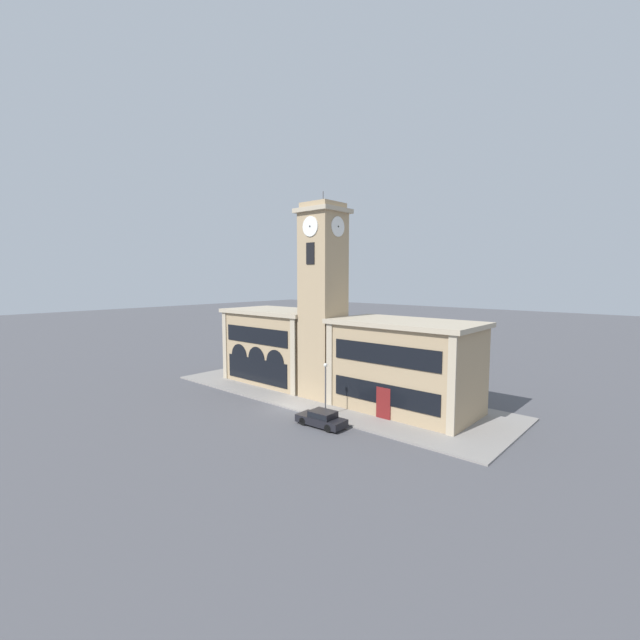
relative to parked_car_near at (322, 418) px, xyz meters
The scene contains 7 objects.
ground_plane 6.14m from the parked_car_near, 165.91° to the left, with size 300.00×300.00×0.00m, color #4C4C51.
sidewalk_kerb 9.96m from the parked_car_near, 126.47° to the left, with size 39.80×13.02×0.15m.
clock_tower 13.37m from the parked_car_near, 130.17° to the left, with size 4.60×4.60×22.04m.
town_hall_left_wing 17.49m from the parked_car_near, 149.17° to the left, with size 13.68×8.16×9.12m.
town_hall_right_wing 10.03m from the parked_car_near, 70.11° to the left, with size 14.35×8.16×8.94m.
parked_car_near is the anchor object (origin of this frame).
street_lamp 3.81m from the parked_car_near, 123.41° to the left, with size 0.36×0.36×4.98m.
Camera 1 is at (29.91, -29.09, 13.10)m, focal length 24.00 mm.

